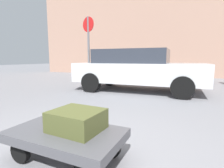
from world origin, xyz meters
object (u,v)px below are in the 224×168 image
(luggage_cart, at_px, (66,137))
(no_parking_sign, at_px, (89,46))
(parked_car, at_px, (137,69))
(suitcase_olive_stacked_top, at_px, (77,120))

(luggage_cart, bearing_deg, no_parking_sign, 118.50)
(luggage_cart, height_order, parked_car, parked_car)
(parked_car, distance_m, no_parking_sign, 1.84)
(luggage_cart, relative_size, parked_car, 0.28)
(suitcase_olive_stacked_top, distance_m, parked_car, 4.49)
(luggage_cart, distance_m, no_parking_sign, 4.49)
(luggage_cart, bearing_deg, parked_car, 96.91)
(no_parking_sign, bearing_deg, luggage_cart, -61.50)
(suitcase_olive_stacked_top, xyz_separation_m, no_parking_sign, (-2.16, 3.72, 1.09))
(parked_car, xyz_separation_m, no_parking_sign, (-1.51, -0.71, 0.78))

